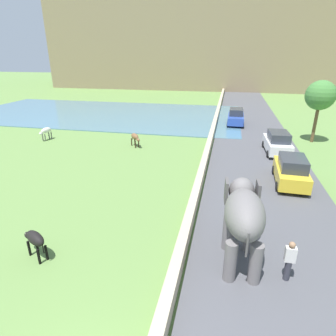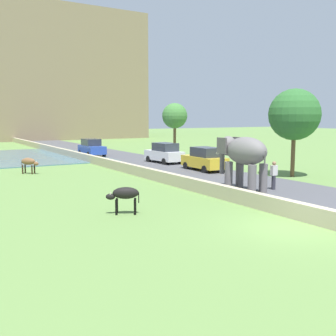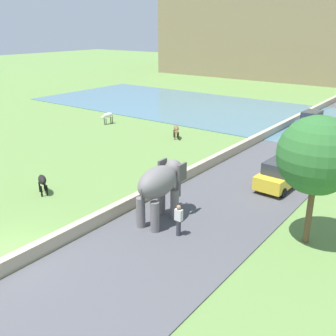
{
  "view_description": "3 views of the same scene",
  "coord_description": "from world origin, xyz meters",
  "px_view_note": "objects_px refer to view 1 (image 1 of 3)",
  "views": [
    {
      "loc": [
        2.6,
        -2.77,
        7.48
      ],
      "look_at": [
        -0.55,
        12.05,
        1.37
      ],
      "focal_mm": 30.48,
      "sensor_mm": 36.0,
      "label": 1
    },
    {
      "loc": [
        -11.37,
        -10.05,
        4.06
      ],
      "look_at": [
        -0.66,
        7.65,
        1.43
      ],
      "focal_mm": 43.3,
      "sensor_mm": 36.0,
      "label": 2
    },
    {
      "loc": [
        14.49,
        -7.63,
        9.45
      ],
      "look_at": [
        1.78,
        9.32,
        1.71
      ],
      "focal_mm": 42.06,
      "sensor_mm": 36.0,
      "label": 3
    }
  ],
  "objects_px": {
    "car_blue": "(236,117)",
    "cow_black": "(35,239)",
    "cow_white": "(46,131)",
    "car_yellow": "(291,171)",
    "person_beside_elephant": "(289,260)",
    "elephant": "(243,215)",
    "car_white": "(277,143)",
    "cow_brown": "(135,137)"
  },
  "relations": [
    {
      "from": "car_white",
      "to": "car_yellow",
      "type": "xyz_separation_m",
      "value": [
        -0.0,
        -5.93,
        0.0
      ]
    },
    {
      "from": "cow_white",
      "to": "cow_black",
      "type": "height_order",
      "value": "same"
    },
    {
      "from": "person_beside_elephant",
      "to": "car_yellow",
      "type": "distance_m",
      "value": 8.66
    },
    {
      "from": "car_yellow",
      "to": "cow_white",
      "type": "xyz_separation_m",
      "value": [
        -20.28,
        5.54,
        -0.06
      ]
    },
    {
      "from": "elephant",
      "to": "cow_black",
      "type": "height_order",
      "value": "elephant"
    },
    {
      "from": "car_white",
      "to": "cow_brown",
      "type": "distance_m",
      "value": 11.63
    },
    {
      "from": "car_white",
      "to": "car_blue",
      "type": "relative_size",
      "value": 1.01
    },
    {
      "from": "person_beside_elephant",
      "to": "cow_black",
      "type": "xyz_separation_m",
      "value": [
        -9.36,
        -0.7,
        -0.04
      ]
    },
    {
      "from": "car_yellow",
      "to": "person_beside_elephant",
      "type": "bearing_deg",
      "value": -100.23
    },
    {
      "from": "person_beside_elephant",
      "to": "car_yellow",
      "type": "height_order",
      "value": "car_yellow"
    },
    {
      "from": "person_beside_elephant",
      "to": "cow_brown",
      "type": "height_order",
      "value": "person_beside_elephant"
    },
    {
      "from": "car_yellow",
      "to": "car_white",
      "type": "bearing_deg",
      "value": 89.95
    },
    {
      "from": "cow_black",
      "to": "cow_white",
      "type": "bearing_deg",
      "value": 122.45
    },
    {
      "from": "person_beside_elephant",
      "to": "car_yellow",
      "type": "relative_size",
      "value": 0.4
    },
    {
      "from": "cow_white",
      "to": "elephant",
      "type": "bearing_deg",
      "value": -37.92
    },
    {
      "from": "cow_brown",
      "to": "cow_white",
      "type": "xyz_separation_m",
      "value": [
        -8.68,
        0.25,
        0.0
      ]
    },
    {
      "from": "car_white",
      "to": "cow_black",
      "type": "bearing_deg",
      "value": -125.76
    },
    {
      "from": "car_blue",
      "to": "person_beside_elephant",
      "type": "bearing_deg",
      "value": -86.14
    },
    {
      "from": "cow_brown",
      "to": "cow_black",
      "type": "height_order",
      "value": "same"
    },
    {
      "from": "cow_brown",
      "to": "person_beside_elephant",
      "type": "bearing_deg",
      "value": -53.89
    },
    {
      "from": "car_blue",
      "to": "car_yellow",
      "type": "height_order",
      "value": "same"
    },
    {
      "from": "car_white",
      "to": "cow_black",
      "type": "relative_size",
      "value": 2.95
    },
    {
      "from": "cow_white",
      "to": "car_yellow",
      "type": "bearing_deg",
      "value": -15.27
    },
    {
      "from": "person_beside_elephant",
      "to": "cow_white",
      "type": "height_order",
      "value": "person_beside_elephant"
    },
    {
      "from": "person_beside_elephant",
      "to": "car_blue",
      "type": "height_order",
      "value": "car_blue"
    },
    {
      "from": "person_beside_elephant",
      "to": "car_white",
      "type": "xyz_separation_m",
      "value": [
        1.54,
        14.44,
        0.03
      ]
    },
    {
      "from": "cow_black",
      "to": "cow_brown",
      "type": "bearing_deg",
      "value": 92.78
    },
    {
      "from": "car_blue",
      "to": "car_yellow",
      "type": "distance_m",
      "value": 15.64
    },
    {
      "from": "person_beside_elephant",
      "to": "car_blue",
      "type": "xyz_separation_m",
      "value": [
        -1.61,
        23.84,
        0.03
      ]
    },
    {
      "from": "car_blue",
      "to": "cow_brown",
      "type": "distance_m",
      "value": 13.12
    },
    {
      "from": "person_beside_elephant",
      "to": "cow_white",
      "type": "bearing_deg",
      "value": 143.14
    },
    {
      "from": "car_blue",
      "to": "cow_black",
      "type": "height_order",
      "value": "car_blue"
    },
    {
      "from": "person_beside_elephant",
      "to": "car_white",
      "type": "height_order",
      "value": "car_white"
    },
    {
      "from": "elephant",
      "to": "car_yellow",
      "type": "xyz_separation_m",
      "value": [
        3.16,
        7.8,
        -1.14
      ]
    },
    {
      "from": "person_beside_elephant",
      "to": "cow_black",
      "type": "bearing_deg",
      "value": -175.73
    },
    {
      "from": "elephant",
      "to": "car_yellow",
      "type": "relative_size",
      "value": 0.86
    },
    {
      "from": "car_blue",
      "to": "cow_white",
      "type": "bearing_deg",
      "value": -150.29
    },
    {
      "from": "car_blue",
      "to": "cow_black",
      "type": "xyz_separation_m",
      "value": [
        -7.75,
        -24.54,
        -0.06
      ]
    },
    {
      "from": "cow_brown",
      "to": "cow_white",
      "type": "bearing_deg",
      "value": 178.33
    },
    {
      "from": "car_white",
      "to": "cow_black",
      "type": "height_order",
      "value": "car_white"
    },
    {
      "from": "elephant",
      "to": "car_yellow",
      "type": "height_order",
      "value": "elephant"
    },
    {
      "from": "cow_black",
      "to": "car_blue",
      "type": "bearing_deg",
      "value": 72.46
    }
  ]
}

